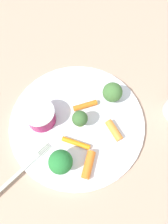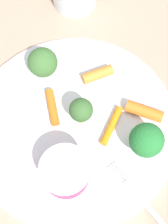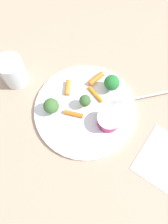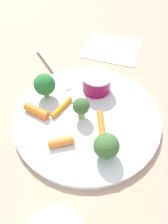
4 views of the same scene
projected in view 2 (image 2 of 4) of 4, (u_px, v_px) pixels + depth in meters
name	position (u px, v px, depth m)	size (l,w,h in m)	color
ground_plane	(74.00, 126.00, 0.44)	(2.40, 2.40, 0.00)	tan
plate	(74.00, 124.00, 0.44)	(0.29, 0.29, 0.01)	white
sauce_cup	(63.00, 172.00, 0.38)	(0.06, 0.06, 0.04)	#940E45
broccoli_floret_0	(43.00, 63.00, 0.44)	(0.04, 0.04, 0.05)	#88BF6B
broccoli_floret_1	(146.00, 140.00, 0.39)	(0.04, 0.04, 0.06)	#8AAF6A
broccoli_floret_2	(81.00, 111.00, 0.41)	(0.03, 0.03, 0.05)	#91AE5B
carrot_stick_0	(98.00, 74.00, 0.45)	(0.02, 0.02, 0.05)	orange
carrot_stick_1	(52.00, 107.00, 0.43)	(0.01, 0.01, 0.05)	orange
carrot_stick_2	(112.00, 124.00, 0.42)	(0.01, 0.01, 0.06)	orange
carrot_stick_3	(144.00, 111.00, 0.43)	(0.02, 0.02, 0.05)	orange
fork	(161.00, 223.00, 0.37)	(0.14, 0.15, 0.00)	#B6C1B2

